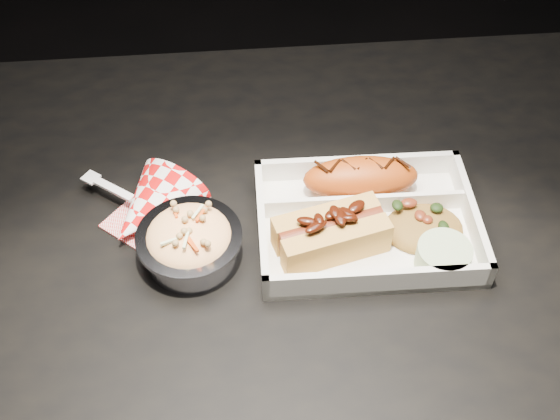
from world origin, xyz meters
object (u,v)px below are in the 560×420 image
object	(u,v)px
dining_table	(273,303)
foil_coleslaw_cup	(190,241)
fried_pastry	(361,178)
hotdog	(331,232)
food_tray	(366,225)
napkin_fork	(149,209)

from	to	relation	value
dining_table	foil_coleslaw_cup	world-z (taller)	foil_coleslaw_cup
fried_pastry	hotdog	xyz separation A→B (m)	(-0.05, -0.08, 0.00)
fried_pastry	foil_coleslaw_cup	distance (m)	0.22
dining_table	food_tray	world-z (taller)	food_tray
dining_table	napkin_fork	world-z (taller)	napkin_fork
fried_pastry	foil_coleslaw_cup	size ratio (longest dim) A/B	1.18
hotdog	foil_coleslaw_cup	world-z (taller)	same
fried_pastry	napkin_fork	distance (m)	0.25
fried_pastry	food_tray	bearing A→B (deg)	-91.30
food_tray	napkin_fork	size ratio (longest dim) A/B	1.54
fried_pastry	foil_coleslaw_cup	xyz separation A→B (m)	(-0.20, -0.08, -0.00)
dining_table	hotdog	world-z (taller)	hotdog
hotdog	napkin_fork	bearing A→B (deg)	147.95
dining_table	fried_pastry	world-z (taller)	fried_pastry
hotdog	napkin_fork	distance (m)	0.22
dining_table	napkin_fork	distance (m)	0.19
dining_table	fried_pastry	size ratio (longest dim) A/B	8.69
hotdog	foil_coleslaw_cup	distance (m)	0.16
food_tray	napkin_fork	xyz separation A→B (m)	(-0.25, 0.04, 0.01)
foil_coleslaw_cup	napkin_fork	xyz separation A→B (m)	(-0.05, 0.06, -0.01)
dining_table	napkin_fork	xyz separation A→B (m)	(-0.14, 0.07, 0.11)
dining_table	hotdog	xyz separation A→B (m)	(0.07, 0.01, 0.12)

